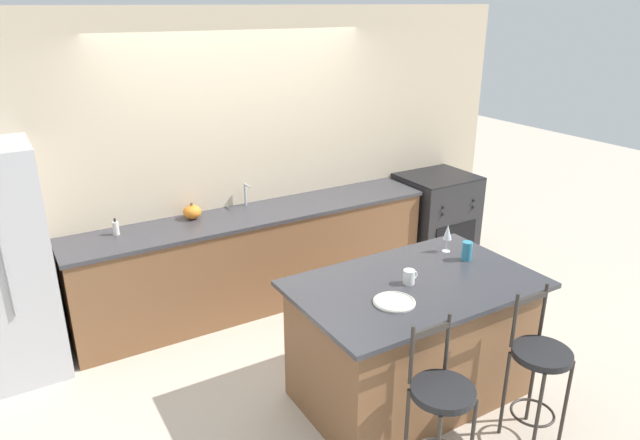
{
  "coord_description": "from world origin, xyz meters",
  "views": [
    {
      "loc": [
        -1.98,
        -4.15,
        2.72
      ],
      "look_at": [
        0.15,
        -0.55,
        1.12
      ],
      "focal_mm": 32.0,
      "sensor_mm": 36.0,
      "label": 1
    }
  ],
  "objects_px": {
    "bar_stool_near": "(440,405)",
    "wine_glass": "(448,233)",
    "oven_range": "(435,217)",
    "tumbler_cup": "(467,251)",
    "coffee_mug": "(409,277)",
    "pumpkin_decoration": "(192,212)",
    "dinner_plate": "(394,302)",
    "bar_stool_far": "(539,367)",
    "soap_bottle": "(116,228)"
  },
  "relations": [
    {
      "from": "pumpkin_decoration",
      "to": "bar_stool_far",
      "type": "bearing_deg",
      "value": -64.28
    },
    {
      "from": "dinner_plate",
      "to": "wine_glass",
      "type": "distance_m",
      "value": 0.96
    },
    {
      "from": "bar_stool_near",
      "to": "pumpkin_decoration",
      "type": "xyz_separation_m",
      "value": [
        -0.52,
        2.69,
        0.43
      ]
    },
    {
      "from": "tumbler_cup",
      "to": "pumpkin_decoration",
      "type": "distance_m",
      "value": 2.38
    },
    {
      "from": "bar_stool_near",
      "to": "tumbler_cup",
      "type": "relative_size",
      "value": 7.39
    },
    {
      "from": "coffee_mug",
      "to": "pumpkin_decoration",
      "type": "relative_size",
      "value": 0.72
    },
    {
      "from": "pumpkin_decoration",
      "to": "soap_bottle",
      "type": "distance_m",
      "value": 0.66
    },
    {
      "from": "pumpkin_decoration",
      "to": "wine_glass",
      "type": "bearing_deg",
      "value": -49.04
    },
    {
      "from": "bar_stool_far",
      "to": "wine_glass",
      "type": "distance_m",
      "value": 1.18
    },
    {
      "from": "oven_range",
      "to": "dinner_plate",
      "type": "relative_size",
      "value": 3.54
    },
    {
      "from": "bar_stool_near",
      "to": "dinner_plate",
      "type": "height_order",
      "value": "bar_stool_near"
    },
    {
      "from": "coffee_mug",
      "to": "dinner_plate",
      "type": "bearing_deg",
      "value": -146.92
    },
    {
      "from": "oven_range",
      "to": "tumbler_cup",
      "type": "height_order",
      "value": "tumbler_cup"
    },
    {
      "from": "bar_stool_near",
      "to": "tumbler_cup",
      "type": "distance_m",
      "value": 1.34
    },
    {
      "from": "oven_range",
      "to": "bar_stool_far",
      "type": "bearing_deg",
      "value": -118.47
    },
    {
      "from": "bar_stool_near",
      "to": "wine_glass",
      "type": "bearing_deg",
      "value": 47.53
    },
    {
      "from": "bar_stool_far",
      "to": "soap_bottle",
      "type": "bearing_deg",
      "value": 126.36
    },
    {
      "from": "bar_stool_near",
      "to": "coffee_mug",
      "type": "height_order",
      "value": "bar_stool_near"
    },
    {
      "from": "tumbler_cup",
      "to": "soap_bottle",
      "type": "distance_m",
      "value": 2.81
    },
    {
      "from": "bar_stool_far",
      "to": "wine_glass",
      "type": "xyz_separation_m",
      "value": [
        0.14,
        1.05,
        0.52
      ]
    },
    {
      "from": "coffee_mug",
      "to": "tumbler_cup",
      "type": "relative_size",
      "value": 0.8
    },
    {
      "from": "bar_stool_near",
      "to": "soap_bottle",
      "type": "bearing_deg",
      "value": 114.15
    },
    {
      "from": "dinner_plate",
      "to": "coffee_mug",
      "type": "height_order",
      "value": "coffee_mug"
    },
    {
      "from": "oven_range",
      "to": "coffee_mug",
      "type": "distance_m",
      "value": 2.58
    },
    {
      "from": "bar_stool_near",
      "to": "coffee_mug",
      "type": "relative_size",
      "value": 9.29
    },
    {
      "from": "wine_glass",
      "to": "pumpkin_decoration",
      "type": "relative_size",
      "value": 1.38
    },
    {
      "from": "oven_range",
      "to": "soap_bottle",
      "type": "xyz_separation_m",
      "value": [
        -3.35,
        0.14,
        0.5
      ]
    },
    {
      "from": "oven_range",
      "to": "soap_bottle",
      "type": "height_order",
      "value": "soap_bottle"
    },
    {
      "from": "bar_stool_near",
      "to": "coffee_mug",
      "type": "bearing_deg",
      "value": 65.2
    },
    {
      "from": "tumbler_cup",
      "to": "oven_range",
      "type": "bearing_deg",
      "value": 54.17
    },
    {
      "from": "wine_glass",
      "to": "soap_bottle",
      "type": "bearing_deg",
      "value": 142.36
    },
    {
      "from": "dinner_plate",
      "to": "oven_range",
      "type": "bearing_deg",
      "value": 42.86
    },
    {
      "from": "bar_stool_near",
      "to": "pumpkin_decoration",
      "type": "distance_m",
      "value": 2.77
    },
    {
      "from": "wine_glass",
      "to": "soap_bottle",
      "type": "distance_m",
      "value": 2.67
    },
    {
      "from": "bar_stool_near",
      "to": "tumbler_cup",
      "type": "height_order",
      "value": "tumbler_cup"
    },
    {
      "from": "dinner_plate",
      "to": "soap_bottle",
      "type": "relative_size",
      "value": 1.93
    },
    {
      "from": "bar_stool_far",
      "to": "pumpkin_decoration",
      "type": "xyz_separation_m",
      "value": [
        -1.31,
        2.72,
        0.43
      ]
    },
    {
      "from": "oven_range",
      "to": "tumbler_cup",
      "type": "distance_m",
      "value": 2.13
    },
    {
      "from": "coffee_mug",
      "to": "pumpkin_decoration",
      "type": "bearing_deg",
      "value": 113.97
    },
    {
      "from": "bar_stool_far",
      "to": "tumbler_cup",
      "type": "xyz_separation_m",
      "value": [
        0.17,
        0.86,
        0.44
      ]
    },
    {
      "from": "coffee_mug",
      "to": "tumbler_cup",
      "type": "bearing_deg",
      "value": 7.79
    },
    {
      "from": "bar_stool_far",
      "to": "pumpkin_decoration",
      "type": "relative_size",
      "value": 6.67
    },
    {
      "from": "coffee_mug",
      "to": "wine_glass",
      "type": "bearing_deg",
      "value": 25.03
    },
    {
      "from": "wine_glass",
      "to": "dinner_plate",
      "type": "bearing_deg",
      "value": -152.41
    },
    {
      "from": "oven_range",
      "to": "tumbler_cup",
      "type": "xyz_separation_m",
      "value": [
        -1.21,
        -1.68,
        0.51
      ]
    },
    {
      "from": "bar_stool_near",
      "to": "soap_bottle",
      "type": "distance_m",
      "value": 2.93
    },
    {
      "from": "bar_stool_near",
      "to": "bar_stool_far",
      "type": "distance_m",
      "value": 0.79
    },
    {
      "from": "bar_stool_far",
      "to": "soap_bottle",
      "type": "height_order",
      "value": "soap_bottle"
    },
    {
      "from": "oven_range",
      "to": "coffee_mug",
      "type": "relative_size",
      "value": 8.51
    },
    {
      "from": "bar_stool_far",
      "to": "tumbler_cup",
      "type": "distance_m",
      "value": 0.98
    }
  ]
}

